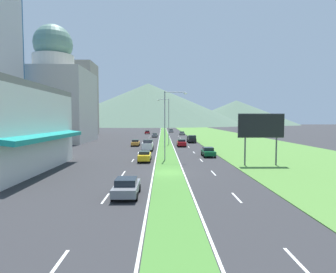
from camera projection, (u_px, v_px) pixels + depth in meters
The scene contains 44 objects.
ground_plane at pixel (169, 173), 31.63m from camera, with size 600.00×600.00×0.00m, color #2D2D30.
grass_median at pixel (165, 138), 91.51m from camera, with size 3.20×240.00×0.06m, color #477F33.
grass_verge_right at pixel (227, 138), 91.91m from camera, with size 24.00×240.00×0.06m, color #518438.
lane_dash_left_0 at pixel (57, 266), 11.58m from camera, with size 0.16×2.80×0.01m, color silver.
lane_dash_left_1 at pixel (105, 198), 21.48m from camera, with size 0.16×2.80×0.01m, color silver.
lane_dash_left_2 at pixel (123, 173), 31.38m from camera, with size 0.16×2.80×0.01m, color silver.
lane_dash_left_3 at pixel (133, 160), 41.29m from camera, with size 0.16×2.80×0.01m, color silver.
lane_dash_left_4 at pixel (139, 152), 51.19m from camera, with size 0.16×2.80×0.01m, color silver.
lane_dash_left_5 at pixel (142, 147), 61.09m from camera, with size 0.16×2.80×0.01m, color silver.
lane_dash_left_6 at pixel (145, 143), 70.99m from camera, with size 0.16×2.80×0.01m, color silver.
lane_dash_left_7 at pixel (147, 140), 80.90m from camera, with size 0.16×2.80×0.01m, color silver.
lane_dash_left_8 at pixel (149, 138), 90.80m from camera, with size 0.16×2.80×0.01m, color silver.
lane_dash_left_9 at pixel (150, 136), 100.70m from camera, with size 0.16×2.80×0.01m, color silver.
lane_dash_right_0 at pixel (299, 263), 11.78m from camera, with size 0.16×2.80×0.01m, color silver.
lane_dash_right_1 at pixel (237, 198), 21.68m from camera, with size 0.16×2.80×0.01m, color silver.
lane_dash_right_2 at pixel (213, 173), 31.58m from camera, with size 0.16×2.80×0.01m, color silver.
lane_dash_right_3 at pixel (201, 160), 41.49m from camera, with size 0.16×2.80×0.01m, color silver.
lane_dash_right_4 at pixel (194, 152), 51.39m from camera, with size 0.16×2.80×0.01m, color silver.
lane_dash_right_5 at pixel (189, 147), 61.29m from camera, with size 0.16×2.80×0.01m, color silver.
lane_dash_right_6 at pixel (185, 143), 71.20m from camera, with size 0.16×2.80×0.01m, color silver.
lane_dash_right_7 at pixel (182, 140), 81.10m from camera, with size 0.16×2.80×0.01m, color silver.
lane_dash_right_8 at pixel (180, 138), 91.00m from camera, with size 0.16×2.80×0.01m, color silver.
lane_dash_right_9 at pixel (178, 136), 100.91m from camera, with size 0.16×2.80×0.01m, color silver.
edge_line_median_left at pixel (159, 138), 91.47m from camera, with size 0.16×240.00×0.01m, color silver.
edge_line_median_right at pixel (170, 138), 91.54m from camera, with size 0.16×240.00×0.01m, color silver.
domed_building at pixel (54, 96), 74.20m from camera, with size 18.46×18.46×30.97m.
midrise_colored at pixel (78, 99), 108.94m from camera, with size 13.01×13.01×27.94m, color #9E9384.
hill_far_left at pixel (52, 113), 285.52m from camera, with size 153.81×153.81×24.31m, color #516B56.
hill_far_center at pixel (148, 104), 298.90m from camera, with size 206.73×206.73×44.44m, color #516B56.
hill_far_right at pixel (236, 113), 318.81m from camera, with size 136.49×136.49×27.71m, color #516B56.
street_lamp_near at pixel (167, 121), 40.82m from camera, with size 3.38×0.37×10.22m.
street_lamp_mid at pixel (168, 119), 66.16m from camera, with size 2.81×0.33×10.97m.
billboard_roadside at pixel (261, 127), 36.33m from camera, with size 6.12×0.28×6.86m.
car_0 at pixel (155, 135), 95.06m from camera, with size 1.90×4.72×1.36m.
car_1 at pixel (136, 143), 63.81m from camera, with size 1.87×4.24×1.47m.
car_2 at pixel (145, 156), 40.52m from camera, with size 1.86×4.75×1.51m.
car_3 at pixel (171, 131), 130.79m from camera, with size 2.01×4.47×1.49m.
car_4 at pixel (181, 143), 62.58m from camera, with size 2.01×4.43×1.60m.
car_5 at pixel (182, 133), 108.91m from camera, with size 1.95×4.58×1.38m.
car_6 at pixel (126, 187), 22.07m from camera, with size 2.01×4.20×1.47m.
car_7 at pixel (208, 152), 45.65m from camera, with size 2.00×4.28×1.51m.
car_8 at pixel (147, 132), 116.25m from camera, with size 2.02×4.05×1.48m.
pickup_truck_0 at pixel (148, 145), 54.81m from camera, with size 2.18×5.40×2.00m.
pickup_truck_1 at pixel (192, 139), 72.90m from camera, with size 2.18×5.40×2.00m.
Camera 1 is at (-0.68, -31.31, 6.11)m, focal length 29.74 mm.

